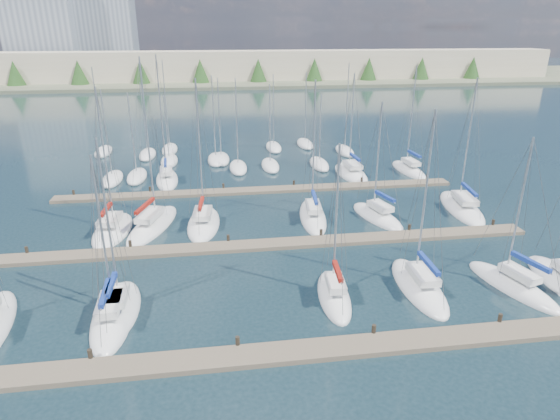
{
  "coord_description": "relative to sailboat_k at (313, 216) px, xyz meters",
  "views": [
    {
      "loc": [
        -4.7,
        -19.1,
        17.1
      ],
      "look_at": [
        0.0,
        14.0,
        4.0
      ],
      "focal_mm": 30.0,
      "sensor_mm": 36.0,
      "label": 1
    }
  ],
  "objects": [
    {
      "name": "sailboat_c",
      "position": [
        -15.65,
        -13.79,
        -0.01
      ],
      "size": [
        2.68,
        7.08,
        12.02
      ],
      "rotation": [
        0.0,
        0.0,
        0.01
      ],
      "color": "white",
      "rests_on": "ground"
    },
    {
      "name": "sailboat_n",
      "position": [
        -14.83,
        13.97,
        0.01
      ],
      "size": [
        3.26,
        8.61,
        15.1
      ],
      "rotation": [
        0.0,
        0.0,
        0.09
      ],
      "color": "white",
      "rests_on": "ground"
    },
    {
      "name": "sailboat_k",
      "position": [
        0.0,
        0.0,
        0.0
      ],
      "size": [
        3.37,
        9.17,
        13.58
      ],
      "rotation": [
        0.0,
        0.0,
        -0.11
      ],
      "color": "white",
      "rests_on": "ground"
    },
    {
      "name": "sailboat_d",
      "position": [
        -1.49,
        -14.16,
        0.0
      ],
      "size": [
        2.65,
        6.82,
        11.27
      ],
      "rotation": [
        0.0,
        0.0,
        -0.09
      ],
      "color": "white",
      "rests_on": "ground"
    },
    {
      "name": "sailboat_b",
      "position": [
        -15.86,
        -14.63,
        -0.01
      ],
      "size": [
        2.85,
        8.09,
        11.19
      ],
      "rotation": [
        0.0,
        0.0,
        0.05
      ],
      "color": "white",
      "rests_on": "ground"
    },
    {
      "name": "sailboat_r",
      "position": [
        15.3,
        13.63,
        0.0
      ],
      "size": [
        2.88,
        8.43,
        13.63
      ],
      "rotation": [
        0.0,
        0.0,
        0.05
      ],
      "color": "white",
      "rests_on": "ground"
    },
    {
      "name": "shoreline",
      "position": [
        -17.54,
        128.2,
        7.25
      ],
      "size": [
        400.0,
        60.0,
        38.0
      ],
      "color": "#666B51",
      "rests_on": "ground"
    },
    {
      "name": "dock_far",
      "position": [
        -4.25,
        8.45,
        -0.04
      ],
      "size": [
        44.0,
        1.93,
        1.1
      ],
      "color": "#6B5E4C",
      "rests_on": "ground"
    },
    {
      "name": "ground",
      "position": [
        -4.25,
        38.43,
        -0.19
      ],
      "size": [
        400.0,
        400.0,
        0.0
      ],
      "primitive_type": "plane",
      "color": "#1B2E36",
      "rests_on": "ground"
    },
    {
      "name": "sailboat_e",
      "position": [
        4.71,
        -13.76,
        -0.0
      ],
      "size": [
        2.89,
        8.3,
        13.11
      ],
      "rotation": [
        0.0,
        0.0,
        -0.03
      ],
      "color": "white",
      "rests_on": "ground"
    },
    {
      "name": "sailboat_l",
      "position": [
        6.13,
        -0.86,
        -0.01
      ],
      "size": [
        4.36,
        7.96,
        11.67
      ],
      "rotation": [
        0.0,
        0.0,
        0.26
      ],
      "color": "white",
      "rests_on": "ground"
    },
    {
      "name": "sailboat_i",
      "position": [
        -14.97,
        0.01,
        0.0
      ],
      "size": [
        5.36,
        10.1,
        15.62
      ],
      "rotation": [
        0.0,
        0.0,
        -0.28
      ],
      "color": "white",
      "rests_on": "ground"
    },
    {
      "name": "dock_mid",
      "position": [
        -4.25,
        -5.55,
        -0.04
      ],
      "size": [
        44.0,
        1.93,
        1.1
      ],
      "color": "#6B5E4C",
      "rests_on": "ground"
    },
    {
      "name": "sailboat_h",
      "position": [
        -18.43,
        -0.61,
        -0.01
      ],
      "size": [
        3.59,
        8.13,
        13.35
      ],
      "rotation": [
        0.0,
        0.0,
        -0.07
      ],
      "color": "white",
      "rests_on": "ground"
    },
    {
      "name": "distant_boats",
      "position": [
        -8.59,
        22.2,
        0.1
      ],
      "size": [
        36.93,
        20.75,
        13.3
      ],
      "color": "#9EA0A5",
      "rests_on": "ground"
    },
    {
      "name": "sailboat_m",
      "position": [
        15.33,
        0.21,
        -0.02
      ],
      "size": [
        4.59,
        10.23,
        13.52
      ],
      "rotation": [
        0.0,
        0.0,
        -0.16
      ],
      "color": "white",
      "rests_on": "ground"
    },
    {
      "name": "sailboat_q",
      "position": [
        7.65,
        13.39,
        -0.02
      ],
      "size": [
        3.45,
        9.05,
        12.86
      ],
      "rotation": [
        0.0,
        0.0,
        0.03
      ],
      "color": "white",
      "rests_on": "ground"
    },
    {
      "name": "sailboat_f",
      "position": [
        11.24,
        -14.63,
        -0.01
      ],
      "size": [
        4.13,
        8.07,
        11.35
      ],
      "rotation": [
        0.0,
        0.0,
        0.26
      ],
      "color": "white",
      "rests_on": "ground"
    },
    {
      "name": "dock_near",
      "position": [
        -4.25,
        -19.55,
        -0.04
      ],
      "size": [
        44.0,
        1.93,
        1.1
      ],
      "color": "#6B5E4C",
      "rests_on": "ground"
    },
    {
      "name": "sailboat_j",
      "position": [
        -10.36,
        -0.25,
        -0.01
      ],
      "size": [
        3.52,
        8.49,
        13.89
      ],
      "rotation": [
        0.0,
        0.0,
        -0.08
      ],
      "color": "white",
      "rests_on": "ground"
    }
  ]
}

